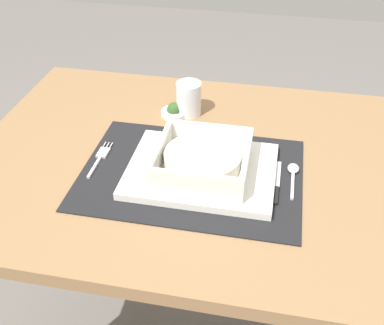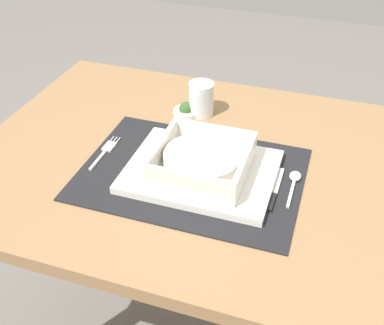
{
  "view_description": "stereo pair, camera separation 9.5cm",
  "coord_description": "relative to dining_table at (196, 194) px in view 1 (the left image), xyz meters",
  "views": [
    {
      "loc": [
        0.15,
        -0.81,
        1.31
      ],
      "look_at": [
        0.0,
        -0.06,
        0.74
      ],
      "focal_mm": 44.34,
      "sensor_mm": 36.0,
      "label": 1
    },
    {
      "loc": [
        0.24,
        -0.79,
        1.31
      ],
      "look_at": [
        0.0,
        -0.06,
        0.74
      ],
      "focal_mm": 44.34,
      "sensor_mm": 36.0,
      "label": 2
    }
  ],
  "objects": [
    {
      "name": "spoon",
      "position": [
        0.2,
        -0.02,
        0.11
      ],
      "size": [
        0.02,
        0.11,
        0.01
      ],
      "rotation": [
        0.0,
        0.0,
        0.06
      ],
      "color": "silver",
      "rests_on": "placemat"
    },
    {
      "name": "placemat",
      "position": [
        0.0,
        -0.06,
        0.1
      ],
      "size": [
        0.45,
        0.32,
        0.0
      ],
      "primitive_type": "cube",
      "color": "black",
      "rests_on": "dining_table"
    },
    {
      "name": "drinking_glass",
      "position": [
        -0.05,
        0.18,
        0.14
      ],
      "size": [
        0.06,
        0.06,
        0.08
      ],
      "color": "white",
      "rests_on": "dining_table"
    },
    {
      "name": "porridge_bowl",
      "position": [
        0.02,
        -0.06,
        0.14
      ],
      "size": [
        0.18,
        0.18,
        0.05
      ],
      "color": "white",
      "rests_on": "serving_plate"
    },
    {
      "name": "condiment_saucer",
      "position": [
        -0.09,
        0.17,
        0.11
      ],
      "size": [
        0.07,
        0.07,
        0.04
      ],
      "color": "white",
      "rests_on": "dining_table"
    },
    {
      "name": "butter_knife",
      "position": [
        0.17,
        -0.07,
        0.11
      ],
      "size": [
        0.01,
        0.14,
        0.01
      ],
      "rotation": [
        0.0,
        0.0,
        -0.07
      ],
      "color": "black",
      "rests_on": "placemat"
    },
    {
      "name": "serving_plate",
      "position": [
        0.02,
        -0.06,
        0.11
      ],
      "size": [
        0.3,
        0.23,
        0.02
      ],
      "primitive_type": "cube",
      "color": "white",
      "rests_on": "placemat"
    },
    {
      "name": "dining_table",
      "position": [
        0.0,
        0.0,
        0.0
      ],
      "size": [
        0.98,
        0.72,
        0.71
      ],
      "color": "#936D47",
      "rests_on": "ground"
    },
    {
      "name": "fork",
      "position": [
        -0.2,
        -0.04,
        0.11
      ],
      "size": [
        0.02,
        0.13,
        0.0
      ],
      "rotation": [
        0.0,
        0.0,
        0.04
      ],
      "color": "silver",
      "rests_on": "placemat"
    }
  ]
}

